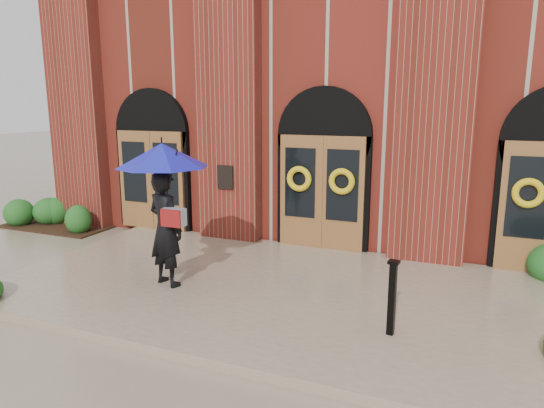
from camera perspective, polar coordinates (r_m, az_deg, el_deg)
The scene contains 6 objects.
ground at distance 8.64m, azimuth 0.32°, elevation -10.92°, with size 90.00×90.00×0.00m, color gray.
landing at distance 8.74m, azimuth 0.70°, elevation -10.12°, with size 10.00×5.30×0.15m, color tan.
church_building at distance 16.44m, azimuth 12.26°, elevation 12.12°, with size 16.20×12.53×7.00m.
man_with_umbrella at distance 8.55m, azimuth -12.62°, elevation 1.95°, with size 1.97×1.97×2.52m.
metal_post at distance 7.02m, azimuth 13.95°, elevation -10.48°, with size 0.16×0.16×1.08m.
hedge_wall_left at distance 14.44m, azimuth -24.26°, elevation -1.17°, with size 2.77×1.11×0.71m, color #1F551C.
Camera 1 is at (3.01, -7.38, 3.34)m, focal length 32.00 mm.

